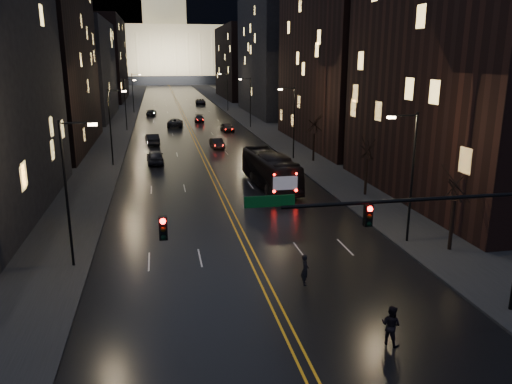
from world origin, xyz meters
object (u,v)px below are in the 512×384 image
oncoming_car_b (152,139)px  pedestrian_b (391,325)px  pedestrian_a (305,270)px  bus (270,170)px  receding_car_a (217,143)px  traffic_signal (417,223)px  oncoming_car_a (155,157)px

oncoming_car_b → pedestrian_b: size_ratio=2.67×
pedestrian_a → bus: bearing=1.3°
receding_car_a → pedestrian_b: size_ratio=2.27×
bus → pedestrian_a: (-2.96, -22.20, -0.76)m
traffic_signal → pedestrian_a: 7.52m
oncoming_car_a → pedestrian_a: size_ratio=2.67×
traffic_signal → bus: traffic_signal is taller
bus → oncoming_car_b: size_ratio=2.40×
bus → receding_car_a: (-2.65, 22.63, -0.97)m
traffic_signal → receding_car_a: (-3.41, 49.83, -4.41)m
traffic_signal → oncoming_car_a: traffic_signal is taller
bus → oncoming_car_a: bearing=125.5°
traffic_signal → oncoming_car_a: bearing=106.5°
pedestrian_b → oncoming_car_a: bearing=-24.1°
traffic_signal → oncoming_car_b: bearing=102.8°
oncoming_car_b → receding_car_a: 10.25m
oncoming_car_a → receding_car_a: 12.58m
oncoming_car_b → oncoming_car_a: bearing=85.7°
bus → oncoming_car_a: (-11.24, 13.44, -0.84)m
oncoming_car_b → pedestrian_b: bearing=94.8°
receding_car_a → traffic_signal: bearing=-91.1°
pedestrian_a → pedestrian_b: (2.02, -6.55, 0.03)m
oncoming_car_a → receding_car_a: size_ratio=1.14×
pedestrian_b → receding_car_a: bearing=-35.9°
oncoming_car_b → pedestrian_a: 50.44m
receding_car_a → pedestrian_a: size_ratio=2.34×
pedestrian_a → pedestrian_b: size_ratio=0.97×
bus → receding_car_a: bearing=92.3°
traffic_signal → pedestrian_b: 4.76m
traffic_signal → oncoming_car_b: (-12.43, 54.69, -4.28)m
oncoming_car_a → pedestrian_a: (8.28, -35.63, 0.08)m
traffic_signal → pedestrian_a: bearing=126.7°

